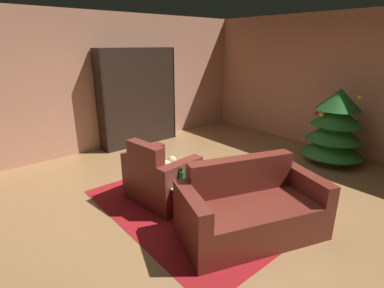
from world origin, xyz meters
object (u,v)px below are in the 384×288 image
at_px(couch_red, 251,211).
at_px(decorated_tree, 335,126).
at_px(bottle_on_table, 182,178).
at_px(armchair_red, 160,179).
at_px(bookshelf_unit, 142,98).
at_px(coffee_table, 194,182).
at_px(book_stack_on_table, 196,176).

xyz_separation_m(couch_red, decorated_tree, (-0.45, 2.88, 0.39)).
bearing_deg(bottle_on_table, decorated_tree, 83.33).
xyz_separation_m(armchair_red, decorated_tree, (0.87, 3.23, 0.37)).
distance_m(bookshelf_unit, bottle_on_table, 3.17).
distance_m(coffee_table, decorated_tree, 3.06).
xyz_separation_m(bookshelf_unit, coffee_table, (2.88, -1.00, -0.60)).
bearing_deg(book_stack_on_table, bookshelf_unit, 161.06).
relative_size(bookshelf_unit, book_stack_on_table, 8.97).
height_order(armchair_red, couch_red, armchair_red).
relative_size(couch_red, bottle_on_table, 7.40).
height_order(bookshelf_unit, coffee_table, bookshelf_unit).
bearing_deg(armchair_red, coffee_table, 23.80).
height_order(coffee_table, book_stack_on_table, book_stack_on_table).
distance_m(book_stack_on_table, bottle_on_table, 0.21).
xyz_separation_m(coffee_table, decorated_tree, (0.39, 3.02, 0.30)).
bearing_deg(decorated_tree, bookshelf_unit, -148.26).
bearing_deg(armchair_red, decorated_tree, 74.92).
bearing_deg(coffee_table, bottle_on_table, -87.09).
height_order(couch_red, decorated_tree, decorated_tree).
xyz_separation_m(bookshelf_unit, book_stack_on_table, (2.92, -1.00, -0.50)).
bearing_deg(bookshelf_unit, bottle_on_table, -22.73).
bearing_deg(book_stack_on_table, bottle_on_table, -97.42).
xyz_separation_m(book_stack_on_table, decorated_tree, (0.35, 3.02, 0.20)).
bearing_deg(bottle_on_table, bookshelf_unit, 157.27).
distance_m(couch_red, book_stack_on_table, 0.83).
distance_m(couch_red, coffee_table, 0.85).
distance_m(bookshelf_unit, couch_red, 3.87).
relative_size(couch_red, coffee_table, 2.29).
height_order(coffee_table, bottle_on_table, bottle_on_table).
relative_size(couch_red, decorated_tree, 1.31).
relative_size(armchair_red, book_stack_on_table, 4.41).
relative_size(bookshelf_unit, bottle_on_table, 8.35).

